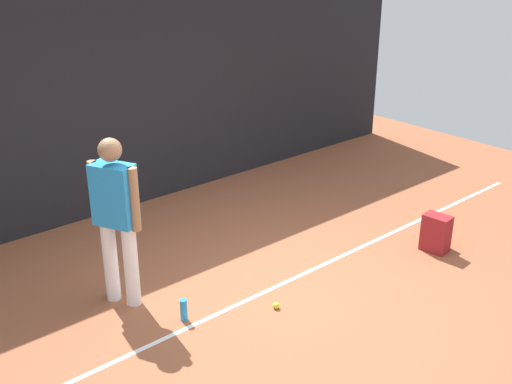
# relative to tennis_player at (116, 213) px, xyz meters

# --- Properties ---
(ground_plane) EXTENTS (12.00, 12.00, 0.00)m
(ground_plane) POSITION_rel_tennis_player_xyz_m (1.28, -0.93, -0.97)
(ground_plane) COLOR #9E5638
(back_fence) EXTENTS (10.00, 0.10, 2.95)m
(back_fence) POSITION_rel_tennis_player_xyz_m (1.28, 2.07, 0.51)
(back_fence) COLOR black
(back_fence) RESTS_ON ground
(court_line) EXTENTS (9.00, 0.05, 0.00)m
(court_line) POSITION_rel_tennis_player_xyz_m (1.28, -0.79, -0.96)
(court_line) COLOR white
(court_line) RESTS_ON ground
(tennis_player) EXTENTS (0.37, 0.49, 1.70)m
(tennis_player) POSITION_rel_tennis_player_xyz_m (0.00, 0.00, 0.00)
(tennis_player) COLOR white
(tennis_player) RESTS_ON ground
(backpack) EXTENTS (0.31, 0.32, 0.44)m
(backpack) POSITION_rel_tennis_player_xyz_m (3.27, -1.38, -0.76)
(backpack) COLOR maroon
(backpack) RESTS_ON ground
(tennis_ball_near_player) EXTENTS (0.07, 0.07, 0.07)m
(tennis_ball_near_player) POSITION_rel_tennis_player_xyz_m (1.06, -1.09, -0.93)
(tennis_ball_near_player) COLOR #CCE033
(tennis_ball_near_player) RESTS_ON ground
(water_bottle) EXTENTS (0.07, 0.07, 0.22)m
(water_bottle) POSITION_rel_tennis_player_xyz_m (0.27, -0.66, -0.86)
(water_bottle) COLOR #268CD8
(water_bottle) RESTS_ON ground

